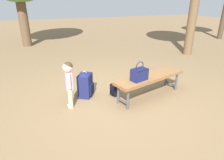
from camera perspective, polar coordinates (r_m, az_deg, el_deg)
ground_plane at (r=3.69m, az=1.79°, el=-7.45°), size 40.00×40.00×0.00m
park_bench at (r=3.94m, az=11.23°, el=0.45°), size 1.65×0.75×0.45m
handbag at (r=3.63m, az=8.10°, el=1.82°), size 0.35×0.25×0.37m
child_standing at (r=3.47m, az=-12.73°, el=0.62°), size 0.18×0.24×0.87m
backpack_large at (r=3.96m, az=-7.93°, el=-1.12°), size 0.38×0.40×0.55m
backpack_small at (r=3.99m, az=0.77°, el=-2.73°), size 0.18×0.20×0.28m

